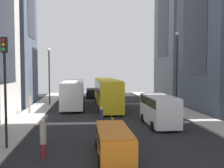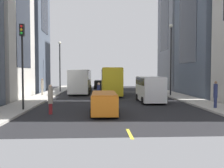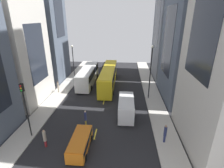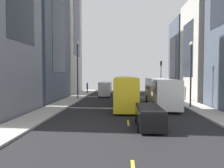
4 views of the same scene
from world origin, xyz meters
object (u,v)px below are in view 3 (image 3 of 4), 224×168
(pedestrian_crossing_near, at_px, (85,117))
(pedestrian_waiting_curb, at_px, (45,138))
(car_orange_0, at_px, (80,142))
(delivery_van_white, at_px, (126,106))
(pedestrian_crossing_mid, at_px, (165,133))
(city_bus_white, at_px, (88,75))
(pedestrian_walking_far, at_px, (58,87))
(traffic_light_near_corner, at_px, (24,101))
(car_black_1, at_px, (106,66))
(streetcar_yellow, at_px, (109,75))

(pedestrian_crossing_near, relative_size, pedestrian_waiting_curb, 0.98)
(car_orange_0, xyz_separation_m, pedestrian_crossing_near, (-0.39, 4.32, 0.21))
(delivery_van_white, bearing_deg, pedestrian_crossing_mid, -51.28)
(pedestrian_crossing_near, bearing_deg, car_orange_0, 9.80)
(city_bus_white, xyz_separation_m, car_orange_0, (3.04, -18.67, -1.10))
(city_bus_white, relative_size, delivery_van_white, 2.06)
(car_orange_0, distance_m, pedestrian_walking_far, 15.63)
(pedestrian_walking_far, bearing_deg, car_orange_0, 16.24)
(car_orange_0, xyz_separation_m, traffic_light_near_corner, (-6.16, 1.56, 3.70))
(pedestrian_waiting_curb, relative_size, pedestrian_walking_far, 1.03)
(delivery_van_white, relative_size, car_black_1, 1.14)
(pedestrian_waiting_curb, bearing_deg, car_orange_0, -173.53)
(car_black_1, bearing_deg, pedestrian_walking_far, -114.78)
(city_bus_white, distance_m, pedestrian_crossing_near, 14.61)
(pedestrian_walking_far, height_order, traffic_light_near_corner, traffic_light_near_corner)
(city_bus_white, distance_m, streetcar_yellow, 4.31)
(car_orange_0, distance_m, pedestrian_waiting_curb, 3.81)
(car_orange_0, distance_m, car_black_1, 29.08)
(pedestrian_waiting_curb, xyz_separation_m, pedestrian_walking_far, (-3.68, 13.58, 0.14))
(car_orange_0, height_order, traffic_light_near_corner, traffic_light_near_corner)
(pedestrian_crossing_near, height_order, pedestrian_waiting_curb, pedestrian_waiting_curb)
(streetcar_yellow, height_order, pedestrian_waiting_curb, streetcar_yellow)
(city_bus_white, distance_m, car_orange_0, 18.95)
(pedestrian_crossing_mid, bearing_deg, delivery_van_white, -105.98)
(streetcar_yellow, distance_m, pedestrian_walking_far, 9.77)
(car_black_1, height_order, pedestrian_walking_far, pedestrian_walking_far)
(car_black_1, height_order, pedestrian_waiting_curb, pedestrian_waiting_curb)
(car_orange_0, relative_size, pedestrian_walking_far, 2.22)
(pedestrian_crossing_mid, distance_m, pedestrian_walking_far, 20.35)
(city_bus_white, bearing_deg, car_orange_0, -80.76)
(pedestrian_crossing_near, bearing_deg, streetcar_yellow, 177.86)
(streetcar_yellow, relative_size, delivery_van_white, 2.65)
(city_bus_white, relative_size, streetcar_yellow, 0.78)
(car_orange_0, distance_m, pedestrian_crossing_near, 4.35)
(pedestrian_walking_far, bearing_deg, pedestrian_crossing_near, 24.66)
(streetcar_yellow, xyz_separation_m, pedestrian_crossing_near, (-1.62, -13.74, -1.01))
(pedestrian_waiting_curb, bearing_deg, pedestrian_crossing_mid, -164.65)
(pedestrian_waiting_curb, bearing_deg, pedestrian_walking_far, -66.40)
(car_black_1, xyz_separation_m, pedestrian_crossing_mid, (9.32, -27.40, 0.40))
(pedestrian_crossing_near, bearing_deg, traffic_light_near_corner, -59.84)
(streetcar_yellow, bearing_deg, pedestrian_walking_far, -153.48)
(pedestrian_crossing_mid, relative_size, traffic_light_near_corner, 0.33)
(pedestrian_crossing_near, distance_m, pedestrian_waiting_curb, 5.40)
(streetcar_yellow, relative_size, pedestrian_waiting_curb, 6.75)
(pedestrian_crossing_mid, bearing_deg, streetcar_yellow, -119.54)
(pedestrian_waiting_curb, xyz_separation_m, traffic_light_near_corner, (-2.35, 1.43, 3.48))
(city_bus_white, relative_size, pedestrian_walking_far, 5.40)
(pedestrian_waiting_curb, bearing_deg, city_bus_white, -83.92)
(streetcar_yellow, relative_size, car_black_1, 3.02)
(pedestrian_waiting_curb, height_order, pedestrian_walking_far, pedestrian_walking_far)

